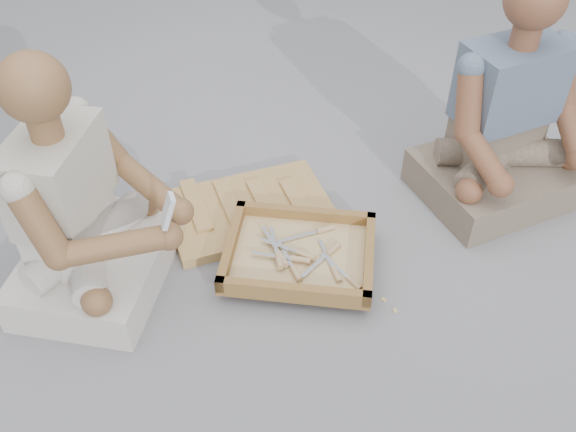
{
  "coord_description": "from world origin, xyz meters",
  "views": [
    {
      "loc": [
        -0.05,
        -1.55,
        1.78
      ],
      "look_at": [
        -0.04,
        0.07,
        0.3
      ],
      "focal_mm": 40.0,
      "sensor_mm": 36.0,
      "label": 1
    }
  ],
  "objects_px": {
    "carved_panel": "(249,210)",
    "companion": "(506,129)",
    "craftsman": "(82,217)",
    "tool_tray": "(299,254)"
  },
  "relations": [
    {
      "from": "carved_panel",
      "to": "tool_tray",
      "type": "distance_m",
      "value": 0.36
    },
    {
      "from": "carved_panel",
      "to": "tool_tray",
      "type": "bearing_deg",
      "value": -56.31
    },
    {
      "from": "craftsman",
      "to": "companion",
      "type": "height_order",
      "value": "companion"
    },
    {
      "from": "carved_panel",
      "to": "companion",
      "type": "bearing_deg",
      "value": 8.27
    },
    {
      "from": "tool_tray",
      "to": "companion",
      "type": "bearing_deg",
      "value": 28.47
    },
    {
      "from": "companion",
      "to": "craftsman",
      "type": "bearing_deg",
      "value": -6.31
    },
    {
      "from": "tool_tray",
      "to": "craftsman",
      "type": "xyz_separation_m",
      "value": [
        -0.74,
        -0.06,
        0.24
      ]
    },
    {
      "from": "tool_tray",
      "to": "companion",
      "type": "xyz_separation_m",
      "value": [
        0.83,
        0.45,
        0.25
      ]
    },
    {
      "from": "carved_panel",
      "to": "craftsman",
      "type": "xyz_separation_m",
      "value": [
        -0.54,
        -0.36,
        0.29
      ]
    },
    {
      "from": "tool_tray",
      "to": "craftsman",
      "type": "distance_m",
      "value": 0.78
    }
  ]
}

